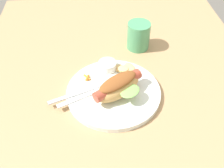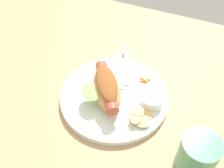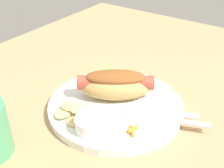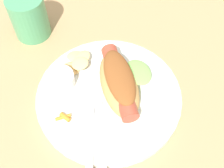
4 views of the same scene
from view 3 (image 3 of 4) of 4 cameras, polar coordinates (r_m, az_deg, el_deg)
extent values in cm
cube|color=tan|center=(61.11, -1.58, -5.48)|extent=(120.00, 90.00, 1.80)
cylinder|color=white|center=(59.94, 0.67, -4.28)|extent=(27.22, 27.22, 1.60)
ellipsoid|color=tan|center=(59.57, 0.70, -0.51)|extent=(13.40, 15.54, 5.32)
cylinder|color=#B24733|center=(59.07, 0.71, 0.25)|extent=(11.10, 14.41, 3.00)
ellipsoid|color=brown|center=(58.38, 0.72, 1.39)|extent=(10.86, 12.85, 2.27)
ellipsoid|color=#7FC65B|center=(62.33, -0.17, 2.22)|extent=(7.26, 7.42, 0.68)
cylinder|color=white|center=(52.18, -4.20, -7.81)|extent=(5.58, 5.58, 2.62)
cube|color=silver|center=(55.81, 9.20, -6.61)|extent=(5.51, 11.86, 0.40)
cube|color=silver|center=(55.76, 17.12, -7.87)|extent=(1.43, 3.09, 0.40)
cube|color=silver|center=(56.11, 17.11, -7.58)|extent=(1.43, 3.09, 0.40)
cube|color=silver|center=(56.47, 17.10, -7.30)|extent=(1.43, 3.09, 0.40)
cube|color=silver|center=(57.26, 9.39, -5.53)|extent=(7.46, 13.99, 0.36)
ellipsoid|color=#E7BD79|center=(54.99, -7.10, -7.03)|extent=(4.63, 4.50, 0.50)
ellipsoid|color=#E7BD79|center=(56.35, -9.29, -5.42)|extent=(4.41, 3.52, 0.73)
ellipsoid|color=#E7BD79|center=(56.66, -8.20, -4.29)|extent=(2.93, 3.85, 0.72)
ellipsoid|color=#E7BD79|center=(55.68, -6.70, -4.55)|extent=(4.59, 4.59, 0.95)
cylinder|color=orange|center=(52.30, 3.94, -9.14)|extent=(2.57, 2.23, 0.61)
cylinder|color=orange|center=(52.52, 4.05, -8.79)|extent=(2.30, 1.44, 0.81)
camera|label=1|loc=(0.96, 27.60, 40.67)|focal=41.21mm
camera|label=2|loc=(0.74, -46.14, 38.61)|focal=43.40mm
camera|label=4|loc=(0.51, 41.52, 36.03)|focal=44.17mm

